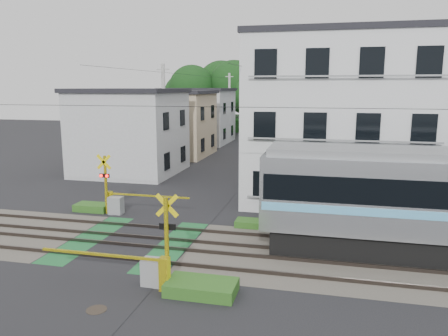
% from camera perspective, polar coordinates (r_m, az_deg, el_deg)
% --- Properties ---
extents(ground, '(120.00, 120.00, 0.00)m').
position_cam_1_polar(ground, '(18.97, -12.08, -9.40)').
color(ground, black).
extents(track_bed, '(120.00, 120.00, 0.14)m').
position_cam_1_polar(track_bed, '(18.96, -12.08, -9.29)').
color(track_bed, '#47423A').
rests_on(track_bed, ground).
extents(crossing_signal_near, '(4.74, 0.65, 3.09)m').
position_cam_1_polar(crossing_signal_near, '(14.62, -9.05, -12.47)').
color(crossing_signal_near, yellow).
rests_on(crossing_signal_near, ground).
extents(crossing_signal_far, '(4.74, 0.65, 3.09)m').
position_cam_1_polar(crossing_signal_far, '(23.01, -14.10, -4.10)').
color(crossing_signal_far, yellow).
rests_on(crossing_signal_far, ground).
extents(apartment_block, '(10.20, 8.36, 9.30)m').
position_cam_1_polar(apartment_block, '(25.62, 14.89, 6.28)').
color(apartment_block, silver).
rests_on(apartment_block, ground).
extents(houses_row, '(22.07, 31.35, 6.80)m').
position_cam_1_polar(houses_row, '(42.78, 3.11, 6.27)').
color(houses_row, '#B5B8BB').
rests_on(houses_row, ground).
extents(tree_hill, '(40.00, 13.35, 11.74)m').
position_cam_1_polar(tree_hill, '(64.11, 7.03, 9.56)').
color(tree_hill, '#133612').
rests_on(tree_hill, ground).
extents(catenary, '(60.00, 5.04, 7.00)m').
position_cam_1_polar(catenary, '(16.42, 6.75, 1.01)').
color(catenary, '#2D2D33').
rests_on(catenary, ground).
extents(utility_poles, '(7.90, 42.00, 8.00)m').
position_cam_1_polar(utility_poles, '(40.13, 0.53, 7.21)').
color(utility_poles, '#A5A5A0').
rests_on(utility_poles, ground).
extents(pedestrian, '(0.75, 0.55, 1.90)m').
position_cam_1_polar(pedestrian, '(46.89, 3.66, 3.82)').
color(pedestrian, '#2E3039').
rests_on(pedestrian, ground).
extents(manhole_cover, '(0.60, 0.60, 0.02)m').
position_cam_1_polar(manhole_cover, '(13.84, -16.32, -17.36)').
color(manhole_cover, '#2D261E').
rests_on(manhole_cover, ground).
extents(weed_patches, '(10.25, 8.80, 0.40)m').
position_cam_1_polar(weed_patches, '(18.18, -7.14, -9.52)').
color(weed_patches, '#2D5E1E').
rests_on(weed_patches, ground).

